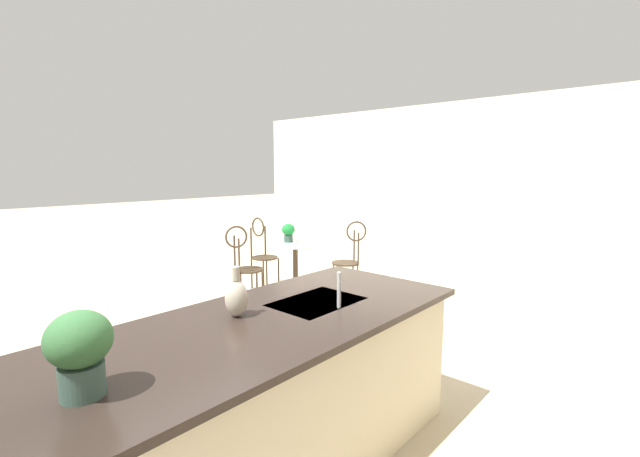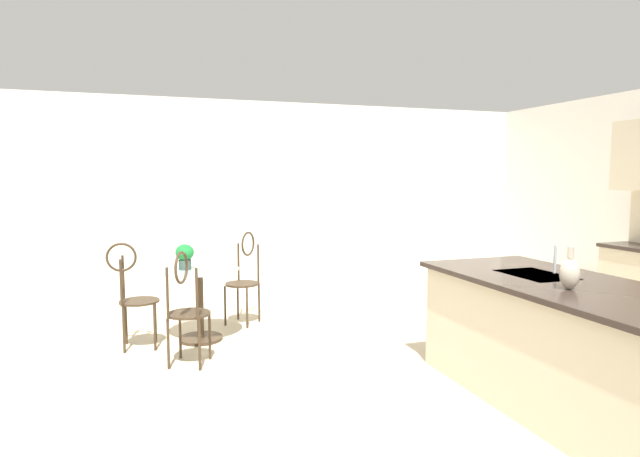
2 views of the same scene
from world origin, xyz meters
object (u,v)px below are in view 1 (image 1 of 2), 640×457
object	(u,v)px
potted_plant_on_table	(288,232)
potted_plant_counter_far	(80,348)
chair_by_island	(244,262)
vase_on_counter	(237,297)
chair_toward_desk	(262,250)
chair_near_window	(350,255)
bistro_table	(295,264)

from	to	relation	value
potted_plant_on_table	potted_plant_counter_far	size ratio (longest dim) A/B	0.79
chair_by_island	vase_on_counter	size ratio (longest dim) A/B	3.62
chair_toward_desk	vase_on_counter	bearing A→B (deg)	47.44
potted_plant_counter_far	chair_near_window	bearing A→B (deg)	-154.94
potted_plant_on_table	potted_plant_counter_far	xyz separation A→B (m)	(3.53, 2.58, 0.22)
chair_toward_desk	potted_plant_on_table	xyz separation A→B (m)	(-0.05, 0.50, 0.31)
bistro_table	vase_on_counter	xyz separation A→B (m)	(2.63, 2.17, 0.58)
chair_toward_desk	bistro_table	bearing A→B (deg)	94.08
potted_plant_on_table	vase_on_counter	size ratio (longest dim) A/B	0.89
bistro_table	chair_by_island	world-z (taller)	chair_by_island
chair_toward_desk	potted_plant_on_table	world-z (taller)	chair_toward_desk
chair_by_island	vase_on_counter	distance (m)	3.06
chair_near_window	chair_by_island	world-z (taller)	same
chair_toward_desk	potted_plant_counter_far	world-z (taller)	potted_plant_counter_far
chair_by_island	chair_toward_desk	bearing A→B (deg)	-146.76
chair_near_window	chair_toward_desk	xyz separation A→B (m)	(0.55, -1.20, 0.00)
chair_near_window	vase_on_counter	bearing A→B (deg)	27.31
chair_toward_desk	potted_plant_counter_far	bearing A→B (deg)	41.50
chair_near_window	chair_toward_desk	bearing A→B (deg)	-65.25
chair_toward_desk	vase_on_counter	world-z (taller)	vase_on_counter
bistro_table	chair_by_island	size ratio (longest dim) A/B	0.77
chair_near_window	potted_plant_on_table	bearing A→B (deg)	-54.17
chair_near_window	chair_toward_desk	world-z (taller)	same
potted_plant_on_table	potted_plant_counter_far	bearing A→B (deg)	36.11
chair_by_island	vase_on_counter	xyz separation A→B (m)	(1.89, 2.36, 0.46)
chair_by_island	chair_toward_desk	xyz separation A→B (m)	(-0.69, -0.45, 0.00)
bistro_table	potted_plant_counter_far	size ratio (longest dim) A/B	2.47
chair_by_island	chair_toward_desk	distance (m)	0.82
bistro_table	chair_toward_desk	distance (m)	0.66
chair_near_window	chair_by_island	xyz separation A→B (m)	(1.24, -0.74, 0.00)
chair_by_island	potted_plant_counter_far	bearing A→B (deg)	43.27
potted_plant_counter_far	potted_plant_on_table	bearing A→B (deg)	-143.89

